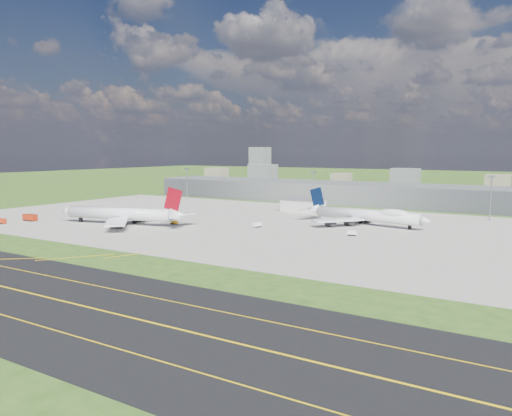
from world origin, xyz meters
The scene contains 24 objects.
ground centered at (0.00, 150.00, 0.00)m, with size 1400.00×1400.00×0.00m, color #2D4B17.
apron centered at (10.00, 40.00, 0.04)m, with size 360.00×190.00×0.08m, color gray.
terminal centered at (0.00, 165.00, 7.50)m, with size 300.00×42.00×15.00m, color slate.
ops_building centered at (10.00, 100.00, 4.00)m, with size 26.00×16.00×8.00m, color silver.
mast_west centered at (-100.00, 115.00, 17.71)m, with size 3.50×2.00×25.90m.
mast_center centered at (10.00, 115.00, 17.71)m, with size 3.50×2.00×25.90m.
mast_east centered at (120.00, 115.00, 17.71)m, with size 3.50×2.00×25.90m.
airliner_red_twin centered at (-46.43, -3.55, 5.65)m, with size 76.62×58.82×21.21m.
airliner_blue_quad centered at (65.52, 63.46, 5.30)m, with size 72.94×56.66×19.09m.
fire_truck centered at (-102.42, -21.24, 1.91)m, with size 9.00×4.13×3.84m.
crash_tender centered at (-105.90, -36.33, 1.49)m, with size 5.85×3.08×2.97m.
tug_yellow centered at (-24.21, 11.75, 1.00)m, with size 4.43×3.29×1.93m.
van_white_near centered at (19.71, 25.89, 1.30)m, with size 3.78×5.52×2.58m.
van_white_far centered at (71.18, 27.43, 1.24)m, with size 5.11×3.26×2.45m.
bldg_far_w centered at (-220.00, 320.00, 9.00)m, with size 24.00×20.00×18.00m, color gray.
bldg_w centered at (-140.00, 300.00, 12.00)m, with size 28.00×22.00×24.00m, color slate.
bldg_cw centered at (-60.00, 340.00, 7.00)m, with size 20.00×18.00×14.00m, color gray.
bldg_c centered at (20.00, 310.00, 11.00)m, with size 26.00×20.00×22.00m, color slate.
bldg_ce centered at (100.00, 350.00, 8.00)m, with size 22.00×24.00×16.00m, color gray.
bldg_tall_w centered at (-180.00, 360.00, 22.00)m, with size 22.00×20.00×44.00m, color slate.
tree_far_w centered at (-200.00, 270.00, 5.18)m, with size 7.20×7.20×8.80m.
tree_w centered at (-110.00, 265.00, 4.86)m, with size 6.75×6.75×8.25m.
tree_c centered at (-20.00, 280.00, 5.84)m, with size 8.10×8.10×9.90m.
tree_e centered at (70.00, 275.00, 5.51)m, with size 7.65×7.65×9.35m.
Camera 1 is at (153.52, -192.82, 39.93)m, focal length 35.00 mm.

